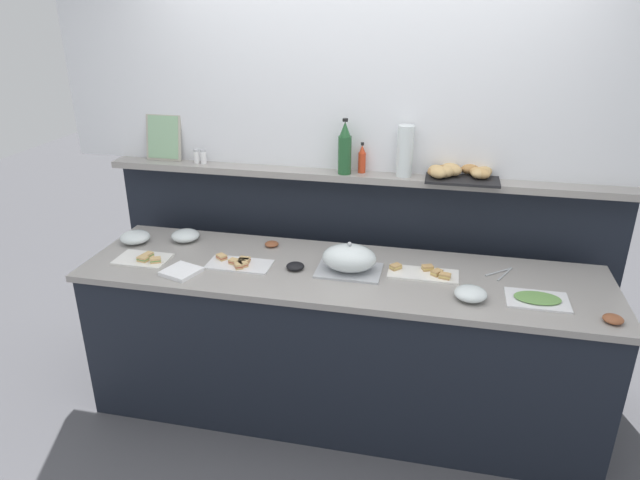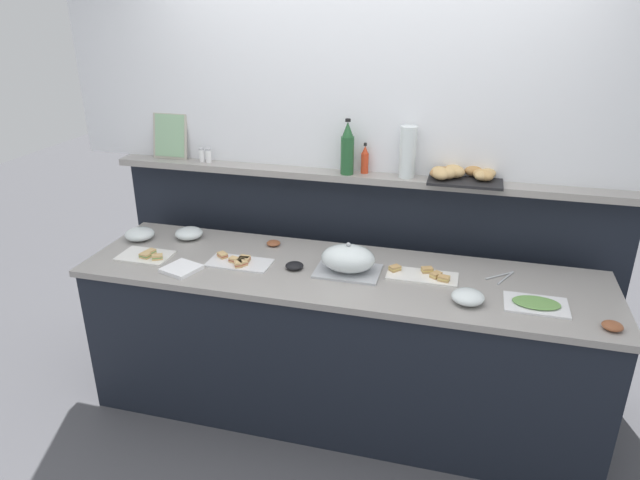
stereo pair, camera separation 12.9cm
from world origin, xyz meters
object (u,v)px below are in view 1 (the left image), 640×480
object	(u,v)px
cold_cuts_platter	(537,299)
serving_tongs	(502,273)
serving_cloche	(349,259)
condiment_bowl_dark	(295,266)
glass_bowl_medium	(135,238)
hot_sauce_bottle	(362,159)
pepper_shaker	(203,157)
sandwich_platter_side	(239,263)
bread_basket	(458,173)
glass_bowl_small	(185,236)
water_carafe	(405,151)
sandwich_platter_front	(144,259)
condiment_bowl_teal	(613,319)
napkin_stack	(181,271)
glass_bowl_large	(471,294)
condiment_bowl_red	(272,244)
salt_shaker	(197,156)
wine_bottle_green	(345,149)
sandwich_platter_rear	(424,273)

from	to	relation	value
cold_cuts_platter	serving_tongs	world-z (taller)	cold_cuts_platter
serving_cloche	condiment_bowl_dark	world-z (taller)	serving_cloche
glass_bowl_medium	hot_sauce_bottle	xyz separation A→B (m)	(1.28, 0.38, 0.45)
hot_sauce_bottle	pepper_shaker	distance (m)	0.97
sandwich_platter_side	bread_basket	world-z (taller)	bread_basket
glass_bowl_small	water_carafe	xyz separation A→B (m)	(1.25, 0.27, 0.52)
sandwich_platter_front	cold_cuts_platter	size ratio (longest dim) A/B	0.99
cold_cuts_platter	condiment_bowl_teal	distance (m)	0.33
napkin_stack	glass_bowl_large	bearing A→B (deg)	1.49
condiment_bowl_red	cold_cuts_platter	bearing A→B (deg)	-13.86
sandwich_platter_front	bread_basket	size ratio (longest dim) A/B	0.70
cold_cuts_platter	salt_shaker	bearing A→B (deg)	163.26
wine_bottle_green	glass_bowl_small	bearing A→B (deg)	-164.92
bread_basket	glass_bowl_large	bearing A→B (deg)	-81.31
serving_tongs	pepper_shaker	size ratio (longest dim) A/B	1.97
glass_bowl_small	condiment_bowl_teal	xyz separation A→B (m)	(2.26, -0.45, -0.01)
sandwich_platter_side	napkin_stack	distance (m)	0.31
glass_bowl_large	condiment_bowl_dark	size ratio (longest dim) A/B	1.61
hot_sauce_bottle	water_carafe	world-z (taller)	water_carafe
sandwich_platter_side	wine_bottle_green	xyz separation A→B (m)	(0.48, 0.50, 0.53)
serving_tongs	napkin_stack	bearing A→B (deg)	-167.68
condiment_bowl_teal	hot_sauce_bottle	distance (m)	1.53
cold_cuts_platter	condiment_bowl_dark	distance (m)	1.22
cold_cuts_platter	serving_cloche	world-z (taller)	serving_cloche
glass_bowl_large	condiment_bowl_dark	distance (m)	0.92
condiment_bowl_teal	wine_bottle_green	size ratio (longest dim) A/B	0.28
wine_bottle_green	glass_bowl_large	bearing A→B (deg)	-40.29
bread_basket	pepper_shaker	bearing A→B (deg)	179.99
condiment_bowl_dark	condiment_bowl_red	size ratio (longest dim) A/B	1.20
napkin_stack	sandwich_platter_front	bearing A→B (deg)	158.69
sandwich_platter_side	condiment_bowl_red	bearing A→B (deg)	70.96
glass_bowl_large	sandwich_platter_side	bearing A→B (deg)	174.39
glass_bowl_large	water_carafe	distance (m)	0.92
glass_bowl_medium	condiment_bowl_red	distance (m)	0.81
cold_cuts_platter	glass_bowl_medium	world-z (taller)	glass_bowl_medium
condiment_bowl_teal	serving_tongs	world-z (taller)	condiment_bowl_teal
glass_bowl_large	water_carafe	xyz separation A→B (m)	(-0.39, 0.64, 0.52)
glass_bowl_large	salt_shaker	size ratio (longest dim) A/B	1.79
sandwich_platter_rear	bread_basket	xyz separation A→B (m)	(0.13, 0.42, 0.43)
cold_cuts_platter	condiment_bowl_teal	xyz separation A→B (m)	(0.30, -0.13, 0.01)
glass_bowl_small	condiment_bowl_red	bearing A→B (deg)	3.33
glass_bowl_large	sandwich_platter_front	bearing A→B (deg)	177.81
cold_cuts_platter	serving_tongs	xyz separation A→B (m)	(-0.14, 0.27, -0.00)
sandwich_platter_side	condiment_bowl_dark	bearing A→B (deg)	3.77
pepper_shaker	hot_sauce_bottle	bearing A→B (deg)	1.19
condiment_bowl_teal	water_carafe	bearing A→B (deg)	144.51
cold_cuts_platter	glass_bowl_small	world-z (taller)	glass_bowl_small
bread_basket	serving_cloche	bearing A→B (deg)	-137.93
serving_cloche	hot_sauce_bottle	bearing A→B (deg)	92.16
glass_bowl_large	serving_tongs	bearing A→B (deg)	62.11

